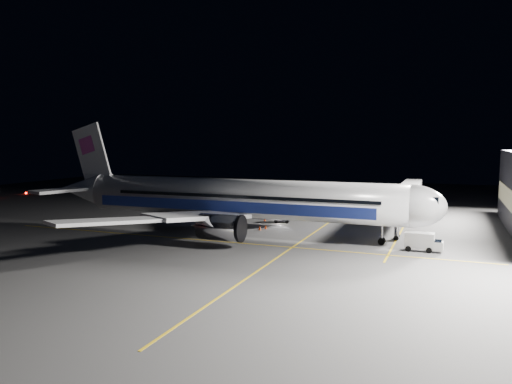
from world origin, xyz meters
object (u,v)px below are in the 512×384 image
at_px(jet_bridge, 406,196).
at_px(safety_cone_b, 260,228).
at_px(safety_cone_a, 265,219).
at_px(safety_cone_c, 266,227).
at_px(service_truck, 423,241).
at_px(baggage_tug, 282,217).
at_px(airliner, 232,199).

height_order(jet_bridge, safety_cone_b, jet_bridge).
relative_size(jet_bridge, safety_cone_a, 56.99).
distance_m(jet_bridge, safety_cone_c, 23.92).
height_order(service_truck, baggage_tug, service_truck).
distance_m(service_truck, safety_cone_a, 30.01).
height_order(service_truck, safety_cone_a, service_truck).
bearing_deg(safety_cone_c, safety_cone_b, -110.91).
xyz_separation_m(jet_bridge, baggage_tug, (-19.31, -5.95, -3.75)).
relative_size(service_truck, safety_cone_b, 7.15).
height_order(baggage_tug, safety_cone_a, baggage_tug).
relative_size(airliner, baggage_tug, 22.57).
bearing_deg(safety_cone_a, jet_bridge, 14.46).
xyz_separation_m(service_truck, safety_cone_b, (-24.07, 6.20, -0.92)).
bearing_deg(safety_cone_c, safety_cone_a, 111.42).
height_order(safety_cone_a, safety_cone_b, safety_cone_b).
relative_size(jet_bridge, service_truck, 7.48).
distance_m(airliner, safety_cone_b, 6.86).
bearing_deg(airliner, service_truck, -4.69).
bearing_deg(baggage_tug, safety_cone_b, -104.92).
bearing_deg(jet_bridge, safety_cone_b, -145.31).
bearing_deg(service_truck, jet_bridge, 102.28).
bearing_deg(safety_cone_b, baggage_tug, 83.01).
distance_m(service_truck, safety_cone_c, 24.76).
height_order(safety_cone_a, safety_cone_c, safety_cone_a).
distance_m(airliner, safety_cone_a, 13.19).
xyz_separation_m(airliner, safety_cone_a, (0.56, 12.25, -4.86)).
bearing_deg(service_truck, airliner, 177.05).
distance_m(baggage_tug, safety_cone_b, 8.18).
xyz_separation_m(service_truck, baggage_tug, (-23.08, 14.31, -0.41)).
bearing_deg(jet_bridge, airliner, -141.96).
xyz_separation_m(service_truck, safety_cone_a, (-26.28, 14.45, -0.94)).
bearing_deg(safety_cone_b, service_truck, -14.44).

